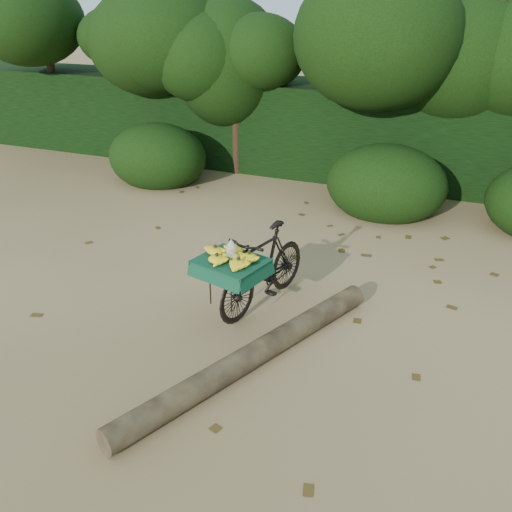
% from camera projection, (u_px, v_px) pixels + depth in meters
% --- Properties ---
extents(ground, '(80.00, 80.00, 0.00)m').
position_uv_depth(ground, '(185.00, 316.00, 6.31)').
color(ground, tan).
rests_on(ground, ground).
extents(vendor_bicycle, '(0.98, 1.80, 0.99)m').
position_uv_depth(vendor_bicycle, '(262.00, 267.00, 6.34)').
color(vendor_bicycle, black).
rests_on(vendor_bicycle, ground).
extents(fallen_log, '(1.54, 3.25, 0.25)m').
position_uv_depth(fallen_log, '(254.00, 354.00, 5.43)').
color(fallen_log, brown).
rests_on(fallen_log, ground).
extents(hedge_backdrop, '(26.00, 1.80, 1.80)m').
position_uv_depth(hedge_backdrop, '(333.00, 129.00, 11.17)').
color(hedge_backdrop, black).
rests_on(hedge_backdrop, ground).
extents(tree_row, '(14.50, 2.00, 4.00)m').
position_uv_depth(tree_row, '(292.00, 77.00, 10.25)').
color(tree_row, black).
rests_on(tree_row, ground).
extents(bush_clumps, '(8.80, 1.70, 0.90)m').
position_uv_depth(bush_clumps, '(329.00, 180.00, 9.52)').
color(bush_clumps, black).
rests_on(bush_clumps, ground).
extents(leaf_litter, '(7.00, 7.30, 0.01)m').
position_uv_depth(leaf_litter, '(210.00, 291.00, 6.85)').
color(leaf_litter, '#4E3814').
rests_on(leaf_litter, ground).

